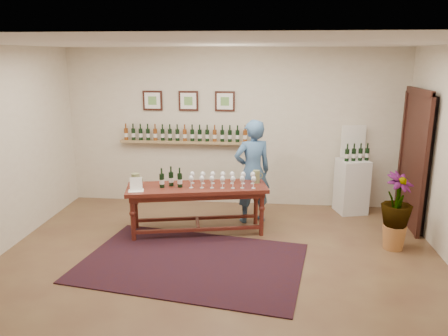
# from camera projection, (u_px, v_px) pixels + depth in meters

# --- Properties ---
(ground) EXTENTS (6.00, 6.00, 0.00)m
(ground) POSITION_uv_depth(u_px,v_px,m) (218.00, 264.00, 5.74)
(ground) COLOR brown
(ground) RESTS_ON ground
(room_shell) EXTENTS (6.00, 6.00, 6.00)m
(room_shell) POSITION_uv_depth(u_px,v_px,m) (360.00, 154.00, 7.05)
(room_shell) COLOR beige
(room_shell) RESTS_ON ground
(rug) EXTENTS (3.14, 2.35, 0.02)m
(rug) POSITION_uv_depth(u_px,v_px,m) (192.00, 262.00, 5.77)
(rug) COLOR #40140B
(rug) RESTS_ON ground
(tasting_table) EXTENTS (2.20, 1.09, 0.75)m
(tasting_table) POSITION_uv_depth(u_px,v_px,m) (197.00, 193.00, 6.63)
(tasting_table) COLOR #481B12
(tasting_table) RESTS_ON ground
(table_glasses) EXTENTS (1.44, 0.42, 0.20)m
(table_glasses) POSITION_uv_depth(u_px,v_px,m) (222.00, 179.00, 6.58)
(table_glasses) COLOR white
(table_glasses) RESTS_ON tasting_table
(table_bottles) EXTENTS (0.34, 0.23, 0.33)m
(table_bottles) POSITION_uv_depth(u_px,v_px,m) (171.00, 176.00, 6.53)
(table_bottles) COLOR black
(table_bottles) RESTS_ON tasting_table
(pitcher_left) EXTENTS (0.18, 0.18, 0.22)m
(pitcher_left) POSITION_uv_depth(u_px,v_px,m) (136.00, 181.00, 6.48)
(pitcher_left) COLOR olive
(pitcher_left) RESTS_ON tasting_table
(pitcher_right) EXTENTS (0.13, 0.13, 0.20)m
(pitcher_right) POSITION_uv_depth(u_px,v_px,m) (256.00, 177.00, 6.75)
(pitcher_right) COLOR olive
(pitcher_right) RESTS_ON tasting_table
(menu_card) EXTENTS (0.25, 0.21, 0.20)m
(menu_card) POSITION_uv_depth(u_px,v_px,m) (136.00, 184.00, 6.35)
(menu_card) COLOR white
(menu_card) RESTS_ON tasting_table
(display_pedestal) EXTENTS (0.57, 0.57, 0.93)m
(display_pedestal) POSITION_uv_depth(u_px,v_px,m) (351.00, 186.00, 7.55)
(display_pedestal) COLOR silver
(display_pedestal) RESTS_ON ground
(pedestal_bottles) EXTENTS (0.34, 0.17, 0.33)m
(pedestal_bottles) POSITION_uv_depth(u_px,v_px,m) (357.00, 151.00, 7.34)
(pedestal_bottles) COLOR black
(pedestal_bottles) RESTS_ON display_pedestal
(info_sign) EXTENTS (0.43, 0.13, 0.60)m
(info_sign) POSITION_uv_depth(u_px,v_px,m) (353.00, 141.00, 7.49)
(info_sign) COLOR white
(info_sign) RESTS_ON display_pedestal
(potted_plant) EXTENTS (0.71, 0.71, 0.95)m
(potted_plant) POSITION_uv_depth(u_px,v_px,m) (396.00, 211.00, 6.06)
(potted_plant) COLOR #B1703B
(potted_plant) RESTS_ON ground
(person) EXTENTS (0.72, 0.61, 1.69)m
(person) POSITION_uv_depth(u_px,v_px,m) (252.00, 172.00, 7.03)
(person) COLOR #3B608D
(person) RESTS_ON ground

